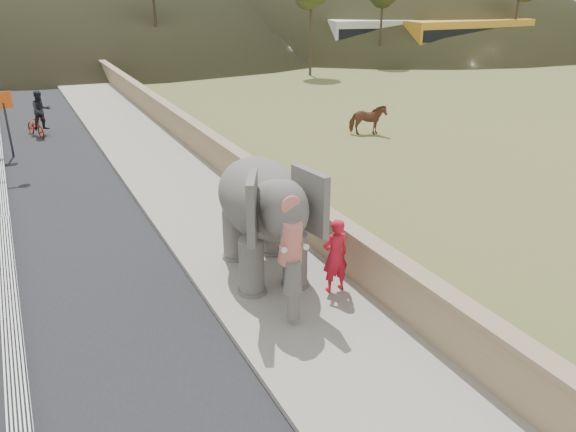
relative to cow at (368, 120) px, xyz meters
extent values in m
plane|color=olive|center=(-8.97, -13.60, -0.63)|extent=(160.00, 160.00, 0.00)
cube|color=black|center=(-13.97, -3.60, -0.62)|extent=(7.00, 120.00, 0.03)
cube|color=black|center=(-13.97, -3.60, -0.52)|extent=(0.35, 120.00, 0.22)
cube|color=#9E9687|center=(-8.97, -3.60, -0.56)|extent=(3.00, 120.00, 0.15)
cube|color=tan|center=(-7.32, -3.60, -0.08)|extent=(0.30, 120.00, 1.10)
cylinder|color=#2D2D33|center=(-13.47, 3.02, 0.37)|extent=(0.08, 0.08, 2.00)
cube|color=#EF5316|center=(-13.47, 3.02, 1.47)|extent=(0.60, 0.05, 0.60)
imported|color=brown|center=(0.00, 0.00, 0.00)|extent=(1.64, 1.22, 1.26)
imported|color=silver|center=(9.10, 21.66, 0.09)|extent=(4.24, 1.73, 1.44)
cube|color=white|center=(16.00, 19.63, 0.92)|extent=(11.27, 5.21, 3.10)
cube|color=gold|center=(21.02, 16.70, 0.92)|extent=(11.16, 3.37, 3.10)
imported|color=red|center=(-8.02, -10.70, 0.30)|extent=(0.57, 0.37, 1.57)
imported|color=maroon|center=(-12.47, 5.87, -0.21)|extent=(1.01, 1.69, 0.84)
imported|color=black|center=(-12.16, 5.87, 0.43)|extent=(0.93, 0.82, 1.62)
camera|label=1|loc=(-13.34, -19.20, 5.35)|focal=35.00mm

